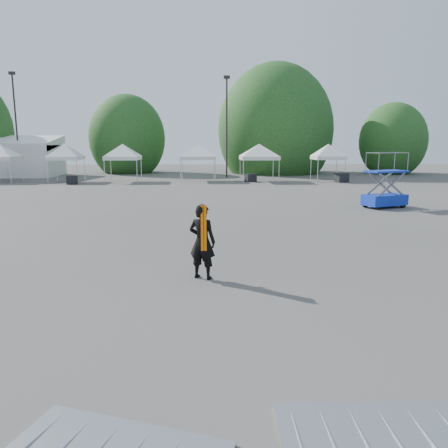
{
  "coord_description": "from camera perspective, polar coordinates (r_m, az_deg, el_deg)",
  "views": [
    {
      "loc": [
        0.39,
        -11.75,
        3.4
      ],
      "look_at": [
        0.99,
        -0.47,
        1.3
      ],
      "focal_mm": 35.0,
      "sensor_mm": 36.0,
      "label": 1
    }
  ],
  "objects": [
    {
      "name": "tent_c",
      "position": [
        41.42,
        -20.05,
        9.42
      ],
      "size": [
        3.83,
        3.83,
        3.88
      ],
      "color": "silver",
      "rests_on": "ground"
    },
    {
      "name": "tree_mid_e",
      "position": [
        51.5,
        6.71,
        12.05
      ],
      "size": [
        5.12,
        5.12,
        7.79
      ],
      "color": "#382314",
      "rests_on": "ground"
    },
    {
      "name": "tent_d",
      "position": [
        40.33,
        -13.11,
        9.77
      ],
      "size": [
        4.23,
        4.23,
        3.88
      ],
      "color": "silver",
      "rests_on": "ground"
    },
    {
      "name": "barrier_mid",
      "position": [
        6.01,
        19.06,
        -24.13
      ],
      "size": [
        2.32,
        1.22,
        0.07
      ],
      "rotation": [
        0.0,
        0.0,
        -0.04
      ],
      "color": "#9D9FA4",
      "rests_on": "ground"
    },
    {
      "name": "man",
      "position": [
        11.0,
        -2.87,
        -2.3
      ],
      "size": [
        0.83,
        0.71,
        1.92
      ],
      "rotation": [
        0.0,
        0.0,
        2.72
      ],
      "color": "black",
      "rests_on": "ground"
    },
    {
      "name": "scissor_lift",
      "position": [
        24.74,
        20.37,
        5.4
      ],
      "size": [
        2.51,
        1.84,
        2.92
      ],
      "rotation": [
        0.0,
        0.0,
        0.35
      ],
      "color": "#0B219A",
      "rests_on": "ground"
    },
    {
      "name": "tree_mid_w",
      "position": [
        52.43,
        -12.5,
        10.86
      ],
      "size": [
        4.16,
        4.16,
        6.33
      ],
      "color": "#382314",
      "rests_on": "ground"
    },
    {
      "name": "tree_far_e",
      "position": [
        53.33,
        21.18,
        10.07
      ],
      "size": [
        3.84,
        3.84,
        5.84
      ],
      "color": "#382314",
      "rests_on": "ground"
    },
    {
      "name": "tent_f",
      "position": [
        39.74,
        4.61,
        10.0
      ],
      "size": [
        4.69,
        4.69,
        3.88
      ],
      "color": "silver",
      "rests_on": "ground"
    },
    {
      "name": "ground",
      "position": [
        12.24,
        -4.78,
        -5.64
      ],
      "size": [
        120.0,
        120.0,
        0.0
      ],
      "primitive_type": "plane",
      "color": "#474442",
      "rests_on": "ground"
    },
    {
      "name": "crate_west",
      "position": [
        38.94,
        -19.24,
        5.45
      ],
      "size": [
        1.06,
        0.92,
        0.71
      ],
      "primitive_type": "cube",
      "rotation": [
        0.0,
        0.0,
        0.26
      ],
      "color": "black",
      "rests_on": "ground"
    },
    {
      "name": "tent_e",
      "position": [
        40.16,
        -3.44,
        10.02
      ],
      "size": [
        4.56,
        4.56,
        3.88
      ],
      "color": "silver",
      "rests_on": "ground"
    },
    {
      "name": "tent_g",
      "position": [
        41.21,
        13.48,
        9.76
      ],
      "size": [
        3.76,
        3.76,
        3.88
      ],
      "color": "silver",
      "rests_on": "ground"
    },
    {
      "name": "light_pole_east",
      "position": [
        43.88,
        0.36,
        13.29
      ],
      "size": [
        0.6,
        0.25,
        9.8
      ],
      "color": "black",
      "rests_on": "ground"
    },
    {
      "name": "crate_east",
      "position": [
        39.97,
        15.13,
        5.86
      ],
      "size": [
        1.22,
        1.07,
        0.8
      ],
      "primitive_type": "cube",
      "rotation": [
        0.0,
        0.0,
        0.31
      ],
      "color": "black",
      "rests_on": "ground"
    },
    {
      "name": "crate_mid",
      "position": [
        39.22,
        3.49,
        6.05
      ],
      "size": [
        1.1,
        0.99,
        0.7
      ],
      "primitive_type": "cube",
      "rotation": [
        0.0,
        0.0,
        0.39
      ],
      "color": "black",
      "rests_on": "ground"
    },
    {
      "name": "light_pole_west",
      "position": [
        49.37,
        -25.56,
        12.27
      ],
      "size": [
        0.6,
        0.25,
        10.3
      ],
      "color": "black",
      "rests_on": "ground"
    }
  ]
}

